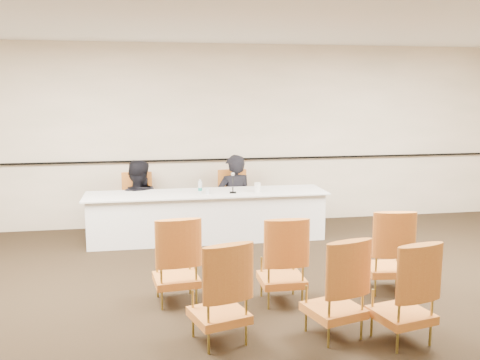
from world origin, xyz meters
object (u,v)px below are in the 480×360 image
object	(u,v)px
aud_chair_front_right	(387,250)
aud_chair_back_right	(402,291)
panel_table	(207,216)
aud_chair_front_left	(176,259)
panelist_second	(138,210)
coffee_cup	(257,188)
panelist_main_chair	(234,200)
aud_chair_back_left	(219,291)
water_bottle	(200,186)
microphone	(233,183)
panelist_main	(234,205)
panelist_second_chair	(137,204)
aud_chair_back_mid	(334,286)
aud_chair_front_mid	(282,259)
drinking_glass	(208,191)

from	to	relation	value
aud_chair_front_right	aud_chair_back_right	bearing A→B (deg)	-102.38
panel_table	aud_chair_front_left	size ratio (longest dim) A/B	3.80
panelist_second	panel_table	bearing A→B (deg)	160.88
panel_table	coffee_cup	size ratio (longest dim) A/B	24.93
coffee_cup	aud_chair_front_right	world-z (taller)	aud_chair_front_right
panelist_main_chair	aud_chair_back_left	xyz separation A→B (m)	(-0.80, -3.92, 0.00)
panel_table	water_bottle	world-z (taller)	water_bottle
microphone	aud_chair_front_right	world-z (taller)	microphone
aud_chair_front_left	panelist_second	bearing A→B (deg)	92.80
panel_table	panelist_main	distance (m)	0.74
panelist_second_chair	aud_chair_front_left	xyz separation A→B (m)	(0.43, -2.94, 0.00)
aud_chair_back_left	aud_chair_back_right	size ratio (longest dim) A/B	1.00
panelist_main_chair	aud_chair_front_right	world-z (taller)	same
panelist_main	aud_chair_back_mid	size ratio (longest dim) A/B	1.74
aud_chair_back_right	aud_chair_front_mid	bearing A→B (deg)	114.78
microphone	aud_chair_back_right	xyz separation A→B (m)	(0.94, -3.53, -0.40)
panelist_second	aud_chair_front_left	distance (m)	2.97
aud_chair_front_left	aud_chair_front_mid	bearing A→B (deg)	-15.69
water_bottle	drinking_glass	distance (m)	0.16
aud_chair_back_mid	aud_chair_back_right	world-z (taller)	same
panelist_second	aud_chair_front_right	world-z (taller)	panelist_second
aud_chair_front_left	aud_chair_back_left	distance (m)	1.04
panelist_second_chair	aud_chair_back_mid	world-z (taller)	same
panelist_main	aud_chair_front_right	size ratio (longest dim) A/B	1.74
panel_table	aud_chair_front_left	distance (m)	2.47
panelist_second	water_bottle	distance (m)	1.19
drinking_glass	aud_chair_front_left	bearing A→B (deg)	-105.16
coffee_cup	aud_chair_front_mid	xyz separation A→B (m)	(-0.26, -2.47, -0.32)
panelist_main	aud_chair_back_left	size ratio (longest dim) A/B	1.74
aud_chair_front_left	aud_chair_front_right	distance (m)	2.35
panelist_main	drinking_glass	world-z (taller)	panelist_main
aud_chair_front_mid	aud_chair_back_mid	distance (m)	0.91
panelist_second	coffee_cup	xyz separation A→B (m)	(1.79, -0.67, 0.43)
aud_chair_front_right	drinking_glass	bearing A→B (deg)	133.92
drinking_glass	aud_chair_front_mid	distance (m)	2.52
panelist_main	microphone	distance (m)	0.84
drinking_glass	aud_chair_front_left	size ratio (longest dim) A/B	0.11
panelist_second	panelist_main	bearing A→B (deg)	-171.60
aud_chair_front_left	aud_chair_back_left	world-z (taller)	same
water_bottle	aud_chair_back_mid	size ratio (longest dim) A/B	0.21
aud_chair_front_left	panelist_main_chair	bearing A→B (deg)	63.59
panel_table	aud_chair_front_mid	size ratio (longest dim) A/B	3.80
panelist_second	water_bottle	bearing A→B (deg)	157.41
drinking_glass	coffee_cup	world-z (taller)	coffee_cup
panelist_second	aud_chair_back_right	distance (m)	4.83
coffee_cup	panel_table	bearing A→B (deg)	170.78
aud_chair_front_right	microphone	bearing A→B (deg)	127.54
water_bottle	coffee_cup	bearing A→B (deg)	-6.76
water_bottle	aud_chair_front_right	distance (m)	3.09
aud_chair_front_right	aud_chair_back_left	world-z (taller)	same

